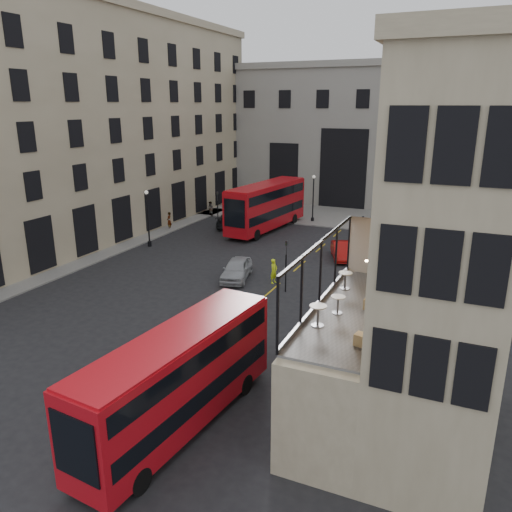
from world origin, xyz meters
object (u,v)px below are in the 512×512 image
at_px(bus_far, 267,204).
at_px(cafe_chair_c, 375,304).
at_px(cafe_table_mid, 338,302).
at_px(cafe_chair_a, 361,339).
at_px(traffic_light_far, 218,204).
at_px(pedestrian_b, 254,214).
at_px(street_lamp_b, 313,201).
at_px(cafe_chair_b, 370,303).
at_px(bus_near, 179,375).
at_px(pedestrian_a, 211,209).
at_px(cafe_table_near, 318,312).
at_px(street_lamp_a, 148,222).
at_px(cafe_table_far, 345,278).
at_px(pedestrian_d, 419,232).
at_px(car_a, 237,269).
at_px(cafe_chair_d, 397,278).
at_px(car_c, 229,220).
at_px(pedestrian_e, 169,221).
at_px(pedestrian_c, 363,224).
at_px(bicycle, 240,265).
at_px(car_b, 342,251).
at_px(traffic_light_near, 286,260).
at_px(cyclist, 274,271).

bearing_deg(bus_far, cafe_chair_c, -59.25).
xyz_separation_m(cafe_table_mid, cafe_chair_a, (1.53, -2.47, -0.24)).
height_order(traffic_light_far, pedestrian_b, traffic_light_far).
height_order(street_lamp_b, cafe_chair_b, cafe_chair_b).
bearing_deg(bus_near, cafe_chair_b, 35.43).
xyz_separation_m(pedestrian_a, cafe_table_near, (23.62, -33.98, 4.27)).
distance_m(street_lamp_a, cafe_table_far, 27.61).
relative_size(pedestrian_d, cafe_table_near, 1.80).
bearing_deg(car_a, cafe_chair_d, -47.48).
height_order(car_c, pedestrian_e, pedestrian_e).
relative_size(pedestrian_b, pedestrian_c, 1.17).
xyz_separation_m(street_lamp_a, bicycle, (11.04, -3.14, -1.92)).
height_order(pedestrian_a, cafe_table_mid, cafe_table_mid).
distance_m(street_lamp_b, cafe_chair_d, 32.90).
height_order(car_b, cafe_chair_a, cafe_chair_a).
height_order(traffic_light_near, car_c, traffic_light_near).
height_order(bus_near, car_b, bus_near).
bearing_deg(cafe_table_mid, street_lamp_b, 109.08).
relative_size(car_c, cafe_chair_d, 6.37).
bearing_deg(car_c, traffic_light_near, 114.21).
bearing_deg(pedestrian_a, cafe_chair_d, -30.60).
xyz_separation_m(pedestrian_e, cafe_table_far, (24.55, -22.12, 4.20)).
distance_m(pedestrian_c, pedestrian_e, 20.64).
bearing_deg(cyclist, bicycle, 78.60).
bearing_deg(car_b, cafe_table_mid, -97.98).
distance_m(bus_near, pedestrian_d, 35.53).
bearing_deg(car_b, traffic_light_near, -121.42).
relative_size(street_lamp_b, pedestrian_a, 2.97).
height_order(street_lamp_b, bus_near, street_lamp_b).
height_order(car_a, cafe_chair_c, cafe_chair_c).
relative_size(street_lamp_b, cafe_table_far, 6.60).
relative_size(pedestrian_d, cafe_table_far, 1.90).
bearing_deg(pedestrian_e, car_a, 38.68).
xyz_separation_m(street_lamp_b, pedestrian_e, (-13.00, -9.59, -1.46)).
relative_size(street_lamp_a, pedestrian_e, 2.84).
bearing_deg(cafe_chair_a, car_c, 124.09).
bearing_deg(cyclist, cafe_chair_b, -132.16).
height_order(car_b, cafe_chair_b, cafe_chair_b).
xyz_separation_m(bus_far, car_a, (3.98, -15.42, -1.99)).
bearing_deg(cafe_table_near, street_lamp_b, 107.77).
xyz_separation_m(traffic_light_near, bus_near, (1.50, -16.37, -0.04)).
relative_size(cyclist, cafe_table_mid, 2.49).
height_order(pedestrian_c, cafe_table_mid, cafe_table_mid).
height_order(cafe_table_mid, cafe_chair_c, cafe_chair_c).
height_order(street_lamp_a, car_a, street_lamp_a).
xyz_separation_m(bus_far, cafe_table_near, (14.97, -30.61, 2.38)).
bearing_deg(car_c, bus_far, 168.98).
relative_size(cyclist, pedestrian_d, 1.22).
relative_size(bus_near, cafe_chair_c, 13.68).
bearing_deg(pedestrian_e, cafe_table_mid, 33.53).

